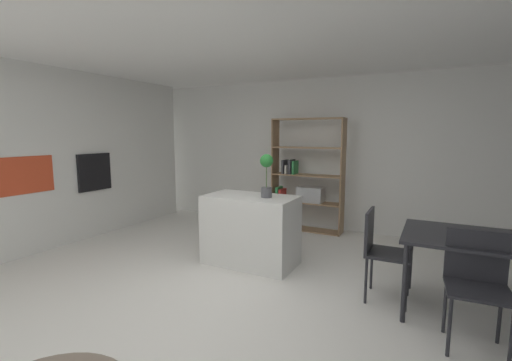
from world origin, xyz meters
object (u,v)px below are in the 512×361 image
kitchen_island (250,230)px  dining_chair_near (477,277)px  dining_table (474,245)px  dining_chair_island_side (379,245)px  potted_plant_on_island (266,172)px  open_bookshelf (306,181)px  built_in_oven (94,172)px

kitchen_island → dining_chair_near: (2.40, -0.71, 0.11)m
dining_chair_near → dining_table: bearing=85.4°
kitchen_island → dining_chair_island_side: bearing=-8.3°
potted_plant_on_island → dining_chair_near: (2.18, -0.71, -0.65)m
dining_table → dining_chair_near: 0.49m
open_bookshelf → dining_chair_near: open_bookshelf is taller
dining_table → dining_chair_near: bearing=-90.7°
built_in_oven → kitchen_island: 2.89m
open_bookshelf → dining_table: size_ratio=1.65×
built_in_oven → kitchen_island: size_ratio=0.51×
dining_table → kitchen_island: bearing=174.5°
dining_chair_near → dining_chair_island_side: (-0.79, 0.47, -0.00)m
kitchen_island → open_bookshelf: size_ratio=0.60×
dining_chair_near → dining_chair_island_side: same height
built_in_oven → kitchen_island: bearing=1.8°
open_bookshelf → dining_table: bearing=-41.8°
potted_plant_on_island → dining_chair_island_side: 1.56m
built_in_oven → dining_chair_island_side: bearing=-1.9°
built_in_oven → open_bookshelf: (2.91, 1.93, -0.19)m
kitchen_island → dining_chair_island_side: dining_chair_island_side is taller
potted_plant_on_island → dining_chair_near: bearing=-18.1°
open_bookshelf → dining_chair_near: 3.45m
dining_chair_island_side → built_in_oven: bearing=87.1°
built_in_oven → kitchen_island: (2.82, 0.09, -0.62)m
potted_plant_on_island → open_bookshelf: 1.87m
kitchen_island → dining_table: kitchen_island is taller
kitchen_island → dining_chair_near: bearing=-16.4°
built_in_oven → dining_chair_near: built_in_oven is taller
built_in_oven → open_bookshelf: 3.49m
kitchen_island → dining_chair_island_side: (1.61, -0.24, 0.11)m
potted_plant_on_island → open_bookshelf: (-0.13, 1.83, -0.34)m
built_in_oven → open_bookshelf: bearing=33.6°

